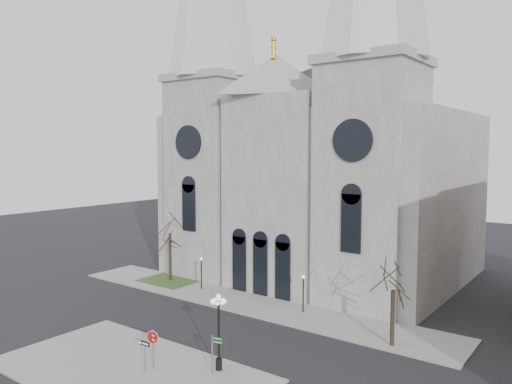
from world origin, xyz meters
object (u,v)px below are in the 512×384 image
Objects in this scene: stop_sign at (153,341)px; street_name_sign at (214,351)px; one_way_sign at (145,350)px; globe_lamp at (219,322)px.

stop_sign reaches higher than street_name_sign.
one_way_sign is 0.84× the size of street_name_sign.
stop_sign is 1.22× the size of one_way_sign.
globe_lamp is 2.40× the size of one_way_sign.
stop_sign is 1.03× the size of street_name_sign.
one_way_sign is at bearing -92.59° from stop_sign.
globe_lamp is (3.52, 2.36, 1.32)m from stop_sign.
one_way_sign is 4.41m from street_name_sign.
street_name_sign is (0.04, -0.55, -1.69)m from globe_lamp.
globe_lamp is at bearing 45.34° from stop_sign.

